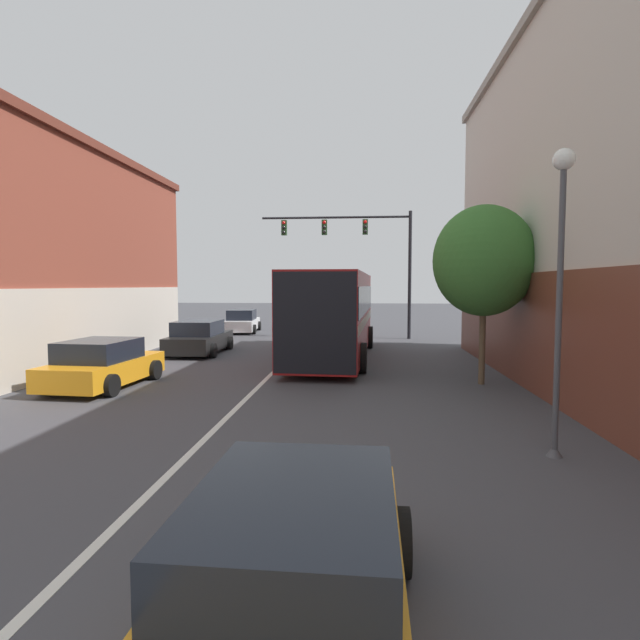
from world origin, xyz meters
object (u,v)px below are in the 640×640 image
bus (334,311)px  street_lamp (560,269)px  parked_car_left_near (199,338)px  parked_car_left_mid (103,365)px  traffic_signal_gantry (361,244)px  parked_car_left_far (242,322)px  street_tree_near (484,261)px  hatchback_foreground (290,584)px

bus → street_lamp: 11.89m
parked_car_left_near → street_lamp: street_lamp is taller
street_lamp → parked_car_left_mid: bearing=155.1°
parked_car_left_near → street_lamp: (10.03, -11.87, 2.47)m
parked_car_left_near → traffic_signal_gantry: traffic_signal_gantry is taller
parked_car_left_near → traffic_signal_gantry: (6.72, 6.54, 4.38)m
parked_car_left_mid → traffic_signal_gantry: size_ratio=0.49×
parked_car_left_far → street_tree_near: 18.75m
parked_car_left_far → traffic_signal_gantry: traffic_signal_gantry is taller
hatchback_foreground → street_tree_near: size_ratio=0.84×
hatchback_foreground → parked_car_left_near: bearing=21.7°
traffic_signal_gantry → parked_car_left_near: bearing=-135.8°
parked_car_left_mid → street_tree_near: street_tree_near is taller
hatchback_foreground → traffic_signal_gantry: bearing=0.1°
bus → street_tree_near: street_tree_near is taller
street_tree_near → hatchback_foreground: bearing=-109.8°
hatchback_foreground → parked_car_left_far: size_ratio=1.01×
hatchback_foreground → street_tree_near: (3.99, 11.08, 2.93)m
traffic_signal_gantry → street_tree_near: bearing=-73.8°
hatchback_foreground → traffic_signal_gantry: size_ratio=0.54×
parked_car_left_near → street_tree_near: bearing=-120.0°
parked_car_left_mid → street_lamp: 11.83m
parked_car_left_far → street_lamp: size_ratio=0.85×
bus → hatchback_foreground: (0.57, -15.90, -1.25)m
street_lamp → bus: bearing=111.4°
parked_car_left_far → hatchback_foreground: bearing=-170.8°
street_tree_near → parked_car_left_mid: bearing=-173.0°
bus → street_lamp: bearing=-155.6°
parked_car_left_near → parked_car_left_mid: (-0.46, -7.00, -0.02)m
traffic_signal_gantry → parked_car_left_far: bearing=158.1°
parked_car_left_mid → street_tree_near: bearing=-79.5°
parked_car_left_mid → bus: bearing=-41.7°
bus → traffic_signal_gantry: 8.12m
parked_car_left_mid → street_lamp: (10.49, -4.87, 2.49)m
parked_car_left_far → street_tree_near: bearing=-149.8°
parked_car_left_near → street_lamp: size_ratio=0.85×
parked_car_left_far → parked_car_left_mid: bearing=174.8°
bus → street_tree_near: size_ratio=2.07×
hatchback_foreground → parked_car_left_mid: bearing=35.8°
bus → traffic_signal_gantry: bearing=-4.9°
street_lamp → traffic_signal_gantry: bearing=100.2°
hatchback_foreground → street_tree_near: street_tree_near is taller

